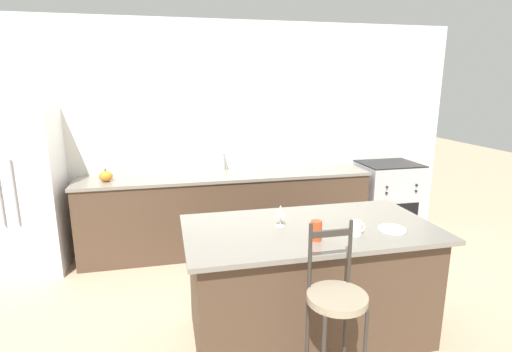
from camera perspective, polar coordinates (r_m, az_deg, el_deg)
ground_plane at (r=4.68m, az=-3.29°, el=-11.97°), size 18.00×18.00×0.00m
wall_back at (r=4.95m, az=-4.87°, el=5.79°), size 6.00×0.07×2.70m
back_counter at (r=4.84m, az=-4.12°, el=-5.07°), size 3.40×0.67×0.94m
sink_faucet at (r=4.88m, az=-4.60°, el=2.42°), size 0.02×0.13×0.22m
kitchen_island at (r=3.30m, az=7.51°, el=-14.61°), size 1.93×1.02×0.92m
refrigerator at (r=4.87m, az=-30.52°, el=-2.01°), size 0.79×0.72×1.73m
oven_range at (r=5.55m, az=18.15°, el=-3.15°), size 0.73×0.64×0.97m
bar_stool_near at (r=2.60m, az=11.30°, el=-18.94°), size 0.36×0.36×1.18m
dinner_plate at (r=3.18m, az=18.87°, el=-7.16°), size 0.21×0.21×0.02m
wine_glass at (r=3.06m, az=3.52°, el=-5.07°), size 0.07×0.07×0.17m
coffee_mug at (r=3.00m, az=14.05°, el=-7.24°), size 0.12×0.09×0.10m
tumbler_cup at (r=2.85m, az=8.61°, el=-7.71°), size 0.08×0.08×0.14m
pumpkin_decoration at (r=4.63m, az=-20.65°, el=-0.03°), size 0.15×0.15×0.14m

